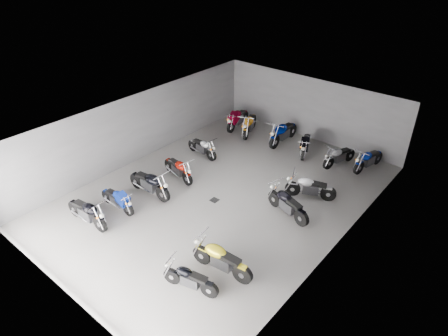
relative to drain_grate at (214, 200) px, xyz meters
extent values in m
plane|color=gray|center=(0.00, 0.50, -0.01)|extent=(14.00, 14.00, 0.00)
cube|color=slate|center=(0.00, 7.50, 1.59)|extent=(10.00, 0.10, 3.20)
cube|color=slate|center=(-5.00, 0.50, 1.59)|extent=(0.10, 14.00, 3.20)
cube|color=slate|center=(5.00, 0.50, 1.59)|extent=(0.10, 14.00, 3.20)
cube|color=black|center=(0.00, 0.50, 3.21)|extent=(10.00, 14.00, 0.04)
cube|color=black|center=(0.00, 0.00, 0.00)|extent=(0.32, 0.32, 0.01)
cylinder|color=black|center=(-1.90, -4.10, 0.33)|extent=(0.67, 0.16, 0.66)
cylinder|color=black|center=(-3.40, -4.16, 0.33)|extent=(0.67, 0.18, 0.66)
cube|color=#2D2D30|center=(-2.65, -4.13, 0.43)|extent=(0.69, 0.34, 0.41)
ellipsoid|color=black|center=(-2.42, -4.12, 0.76)|extent=(0.72, 0.44, 0.37)
cube|color=black|center=(-2.98, -4.14, 0.72)|extent=(0.64, 0.32, 0.19)
cylinder|color=black|center=(-1.89, -2.85, 0.28)|extent=(0.58, 0.12, 0.58)
cylinder|color=black|center=(-3.20, -2.85, 0.28)|extent=(0.58, 0.14, 0.58)
cube|color=#2D2D30|center=(-2.54, -2.85, 0.37)|extent=(0.59, 0.27, 0.36)
ellipsoid|color=#0D2894|center=(-2.34, -2.85, 0.66)|extent=(0.62, 0.36, 0.33)
cube|color=black|center=(-2.83, -2.85, 0.63)|extent=(0.55, 0.26, 0.16)
cylinder|color=black|center=(-1.54, -1.37, 0.34)|extent=(0.70, 0.15, 0.70)
cylinder|color=black|center=(-3.12, -1.40, 0.34)|extent=(0.70, 0.17, 0.70)
cube|color=#2D2D30|center=(-2.33, -1.38, 0.45)|extent=(0.71, 0.34, 0.44)
ellipsoid|color=black|center=(-2.09, -1.38, 0.80)|extent=(0.75, 0.45, 0.39)
cube|color=black|center=(-2.68, -1.39, 0.76)|extent=(0.67, 0.32, 0.20)
cylinder|color=black|center=(-1.64, 0.12, 0.31)|extent=(0.64, 0.25, 0.63)
cylinder|color=black|center=(-3.03, 0.40, 0.31)|extent=(0.64, 0.27, 0.63)
cube|color=#2D2D30|center=(-2.33, 0.26, 0.40)|extent=(0.68, 0.41, 0.39)
ellipsoid|color=maroon|center=(-2.12, 0.22, 0.72)|extent=(0.73, 0.51, 0.35)
cube|color=black|center=(-2.64, 0.33, 0.68)|extent=(0.64, 0.39, 0.18)
cylinder|color=black|center=(-2.25, 2.37, 0.29)|extent=(0.60, 0.19, 0.59)
cylinder|color=black|center=(-3.58, 2.52, 0.29)|extent=(0.60, 0.21, 0.59)
cube|color=#2D2D30|center=(-2.92, 2.44, 0.38)|extent=(0.63, 0.35, 0.37)
ellipsoid|color=#A3A3A9|center=(-2.71, 2.42, 0.68)|extent=(0.67, 0.44, 0.33)
cube|color=black|center=(-3.21, 2.48, 0.64)|extent=(0.59, 0.32, 0.17)
cylinder|color=black|center=(1.90, -4.15, 0.28)|extent=(0.58, 0.26, 0.57)
cylinder|color=black|center=(3.14, -3.81, 0.28)|extent=(0.58, 0.28, 0.57)
cube|color=#2D2D30|center=(2.52, -3.98, 0.37)|extent=(0.63, 0.41, 0.36)
ellipsoid|color=black|center=(2.33, -4.04, 0.65)|extent=(0.68, 0.50, 0.32)
cube|color=black|center=(2.79, -3.91, 0.62)|extent=(0.59, 0.38, 0.16)
cylinder|color=black|center=(2.02, -2.91, 0.33)|extent=(0.69, 0.21, 0.68)
cylinder|color=black|center=(3.54, -2.74, 0.33)|extent=(0.69, 0.24, 0.68)
cube|color=#2D2D30|center=(2.78, -2.83, 0.44)|extent=(0.72, 0.39, 0.42)
ellipsoid|color=gold|center=(2.55, -2.85, 0.78)|extent=(0.76, 0.50, 0.38)
cube|color=black|center=(3.12, -2.79, 0.73)|extent=(0.67, 0.37, 0.19)
cylinder|color=black|center=(2.07, 1.25, 0.32)|extent=(0.66, 0.30, 0.65)
cylinder|color=black|center=(3.50, 0.87, 0.32)|extent=(0.67, 0.32, 0.65)
cube|color=#2D2D30|center=(2.79, 1.06, 0.42)|extent=(0.72, 0.47, 0.41)
ellipsoid|color=black|center=(2.57, 1.12, 0.75)|extent=(0.78, 0.57, 0.37)
cube|color=black|center=(3.10, 0.97, 0.71)|extent=(0.67, 0.44, 0.19)
cylinder|color=black|center=(2.22, 2.34, 0.31)|extent=(0.63, 0.38, 0.63)
cylinder|color=black|center=(3.52, 2.95, 0.31)|extent=(0.64, 0.40, 0.63)
cube|color=#2D2D30|center=(2.87, 2.65, 0.41)|extent=(0.71, 0.54, 0.39)
ellipsoid|color=silver|center=(2.67, 2.55, 0.72)|extent=(0.77, 0.64, 0.36)
cube|color=black|center=(3.16, 2.78, 0.68)|extent=(0.66, 0.50, 0.18)
cylinder|color=black|center=(-3.45, 5.32, 0.33)|extent=(0.25, 0.69, 0.68)
cylinder|color=black|center=(-3.71, 6.83, 0.33)|extent=(0.28, 0.70, 0.68)
cube|color=#2D2D30|center=(-3.58, 6.07, 0.44)|extent=(0.43, 0.74, 0.42)
ellipsoid|color=maroon|center=(-3.54, 5.84, 0.78)|extent=(0.54, 0.79, 0.38)
cube|color=black|center=(-3.64, 6.41, 0.74)|extent=(0.41, 0.69, 0.19)
cylinder|color=black|center=(-2.33, 5.15, 0.34)|extent=(0.40, 0.70, 0.70)
cylinder|color=black|center=(-2.93, 6.62, 0.34)|extent=(0.42, 0.71, 0.70)
cube|color=#2D2D30|center=(-2.63, 5.88, 0.45)|extent=(0.57, 0.78, 0.44)
ellipsoid|color=orange|center=(-2.54, 5.66, 0.80)|extent=(0.69, 0.86, 0.39)
cube|color=black|center=(-2.76, 6.21, 0.76)|extent=(0.54, 0.73, 0.20)
cylinder|color=black|center=(-0.64, 5.28, 0.36)|extent=(0.16, 0.74, 0.74)
cylinder|color=black|center=(-0.67, 6.95, 0.36)|extent=(0.19, 0.74, 0.74)
cube|color=#2D2D30|center=(-0.66, 6.11, 0.48)|extent=(0.36, 0.75, 0.46)
ellipsoid|color=navy|center=(-0.65, 5.86, 0.84)|extent=(0.48, 0.79, 0.41)
cube|color=black|center=(-0.66, 6.48, 0.80)|extent=(0.34, 0.71, 0.21)
cylinder|color=black|center=(1.06, 5.19, 0.31)|extent=(0.36, 0.64, 0.64)
cylinder|color=black|center=(0.50, 6.53, 0.31)|extent=(0.38, 0.65, 0.64)
cube|color=#2D2D30|center=(0.78, 5.86, 0.41)|extent=(0.52, 0.71, 0.40)
ellipsoid|color=black|center=(0.86, 5.65, 0.73)|extent=(0.63, 0.78, 0.36)
cube|color=black|center=(0.66, 6.15, 0.69)|extent=(0.49, 0.67, 0.18)
cylinder|color=black|center=(2.36, 5.21, 0.30)|extent=(0.29, 0.61, 0.61)
cylinder|color=black|center=(2.76, 6.52, 0.30)|extent=(0.31, 0.62, 0.61)
cube|color=#2D2D30|center=(2.56, 5.86, 0.39)|extent=(0.45, 0.67, 0.38)
ellipsoid|color=#AAAAB0|center=(2.50, 5.66, 0.69)|extent=(0.55, 0.73, 0.34)
cube|color=black|center=(2.65, 6.15, 0.66)|extent=(0.42, 0.63, 0.17)
cylinder|color=black|center=(3.60, 5.67, 0.31)|extent=(0.25, 0.64, 0.63)
cylinder|color=black|center=(3.88, 7.07, 0.31)|extent=(0.27, 0.65, 0.63)
cube|color=#2D2D30|center=(3.74, 6.37, 0.41)|extent=(0.42, 0.69, 0.39)
ellipsoid|color=#08229C|center=(3.70, 6.16, 0.72)|extent=(0.52, 0.74, 0.36)
cube|color=black|center=(3.80, 6.68, 0.68)|extent=(0.39, 0.64, 0.18)
camera|label=1|loc=(8.77, -9.89, 9.47)|focal=32.00mm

